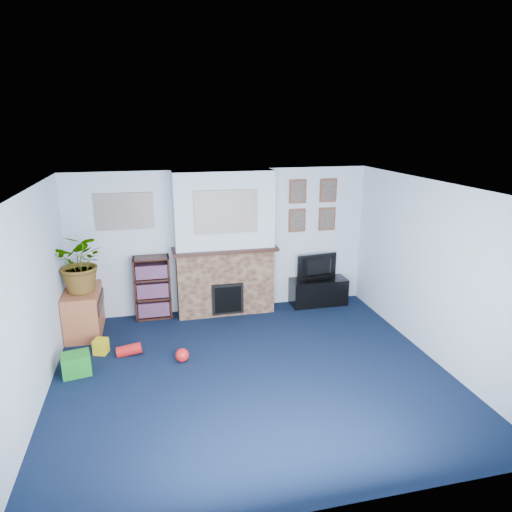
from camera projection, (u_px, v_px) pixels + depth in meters
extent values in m
cube|color=black|center=(252.00, 373.00, 5.91)|extent=(5.00, 4.50, 0.01)
cube|color=white|center=(251.00, 188.00, 5.23)|extent=(5.00, 4.50, 0.01)
cube|color=silver|center=(223.00, 241.00, 7.67)|extent=(5.00, 0.04, 2.40)
cube|color=silver|center=(316.00, 386.00, 3.47)|extent=(5.00, 0.04, 2.40)
cube|color=silver|center=(31.00, 304.00, 5.03)|extent=(0.04, 4.50, 2.40)
cube|color=silver|center=(433.00, 272.00, 6.11)|extent=(0.04, 4.50, 2.40)
cube|color=brown|center=(225.00, 282.00, 7.67)|extent=(1.60, 0.40, 1.10)
cube|color=brown|center=(224.00, 211.00, 7.33)|extent=(1.60, 0.40, 1.30)
cube|color=brown|center=(225.00, 249.00, 7.48)|extent=(1.72, 0.50, 0.05)
cube|color=brown|center=(228.00, 299.00, 7.54)|extent=(0.52, 0.08, 0.52)
cube|color=brown|center=(228.00, 300.00, 7.50)|extent=(0.44, 0.02, 0.44)
cube|color=gray|center=(226.00, 212.00, 7.12)|extent=(1.00, 0.03, 0.68)
cube|color=gray|center=(124.00, 211.00, 7.16)|extent=(0.90, 0.03, 0.58)
cube|color=brown|center=(298.00, 191.00, 7.71)|extent=(0.30, 0.03, 0.40)
cube|color=brown|center=(328.00, 190.00, 7.83)|extent=(0.30, 0.03, 0.40)
cube|color=brown|center=(297.00, 220.00, 7.85)|extent=(0.30, 0.03, 0.40)
cube|color=brown|center=(327.00, 219.00, 7.97)|extent=(0.30, 0.03, 0.40)
cube|color=black|center=(318.00, 292.00, 8.10)|extent=(0.99, 0.41, 0.47)
imported|color=black|center=(319.00, 267.00, 7.99)|extent=(0.75, 0.19, 0.43)
cube|color=black|center=(153.00, 285.00, 7.58)|extent=(0.58, 0.02, 1.05)
cube|color=black|center=(135.00, 289.00, 7.40)|extent=(0.03, 0.28, 1.05)
cube|color=black|center=(170.00, 286.00, 7.52)|extent=(0.03, 0.28, 1.05)
cube|color=black|center=(155.00, 316.00, 7.61)|extent=(0.56, 0.28, 0.03)
cube|color=black|center=(153.00, 297.00, 7.51)|extent=(0.56, 0.28, 0.03)
cube|color=black|center=(152.00, 279.00, 7.42)|extent=(0.56, 0.28, 0.03)
cube|color=black|center=(151.00, 258.00, 7.32)|extent=(0.56, 0.28, 0.03)
cube|color=black|center=(154.00, 308.00, 7.55)|extent=(0.50, 0.22, 0.24)
cube|color=black|center=(153.00, 289.00, 7.46)|extent=(0.50, 0.22, 0.24)
cube|color=black|center=(151.00, 271.00, 7.37)|extent=(0.50, 0.22, 0.22)
cube|color=#A95836|center=(84.00, 311.00, 6.96)|extent=(0.50, 0.90, 0.70)
imported|color=#26661E|center=(81.00, 262.00, 6.70)|extent=(0.96, 0.89, 0.90)
cube|color=gold|center=(219.00, 244.00, 7.41)|extent=(0.09, 0.05, 0.13)
cylinder|color=#B2BFC6|center=(246.00, 242.00, 7.51)|extent=(0.05, 0.05, 0.16)
sphere|color=gray|center=(196.00, 246.00, 7.33)|extent=(0.12, 0.12, 0.12)
cylinder|color=yellow|center=(269.00, 242.00, 7.60)|extent=(0.06, 0.06, 0.12)
cube|color=#198C26|center=(76.00, 364.00, 5.86)|extent=(0.40, 0.34, 0.28)
sphere|color=red|center=(182.00, 355.00, 6.17)|extent=(0.19, 0.19, 0.19)
cube|color=yellow|center=(101.00, 346.00, 6.39)|extent=(0.22, 0.22, 0.21)
cylinder|color=red|center=(129.00, 350.00, 6.36)|extent=(0.35, 0.16, 0.20)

